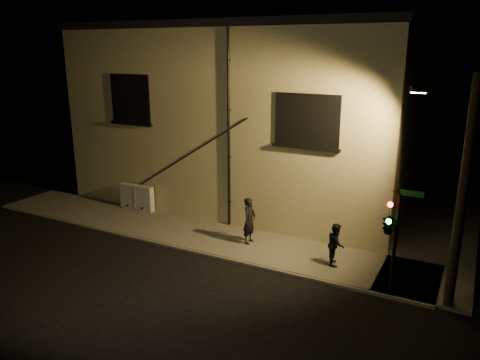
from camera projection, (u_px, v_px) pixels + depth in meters
The scene contains 8 objects.
ground at pixel (234, 261), 17.37m from camera, with size 90.00×90.00×0.00m, color black.
sidewalk at pixel (305, 227), 20.55m from camera, with size 21.00×16.00×0.12m.
building at pixel (264, 110), 25.18m from camera, with size 16.20×12.23×8.80m.
utility_cabinet at pixel (137, 197), 22.49m from camera, with size 1.84×0.31×1.21m, color #BBBBB2.
pedestrian_a at pixel (249, 221), 18.52m from camera, with size 0.68×0.45×1.87m, color black.
pedestrian_b at pixel (336, 244), 16.72m from camera, with size 0.75×0.59×1.55m, color black.
traffic_signal at pixel (389, 224), 14.47m from camera, with size 1.33×2.01×3.41m.
streetlamp_pole at pixel (459, 190), 13.34m from camera, with size 2.02×1.39×7.04m.
Camera 1 is at (7.57, -13.97, 7.65)m, focal length 35.00 mm.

